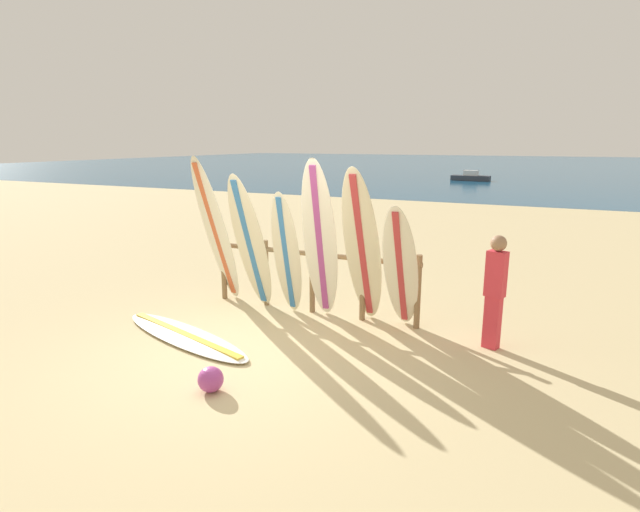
{
  "coord_description": "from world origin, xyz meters",
  "views": [
    {
      "loc": [
        3.48,
        -5.12,
        2.73
      ],
      "look_at": [
        0.08,
        2.19,
        0.88
      ],
      "focal_mm": 28.08,
      "sensor_mm": 36.0,
      "label": 1
    }
  ],
  "objects_px": {
    "surfboard_leaning_left": "(250,243)",
    "surfboard_leaning_center_left": "(287,254)",
    "surfboard_leaning_center_right": "(362,249)",
    "surfboard_leaning_right": "(401,269)",
    "small_boat_offshore": "(471,177)",
    "surfboard_leaning_center": "(320,241)",
    "surfboard_lying_on_sand": "(185,336)",
    "beach_ball": "(211,379)",
    "surfboard_leaning_far_left": "(216,232)",
    "surfboard_rack": "(312,271)",
    "beachgoer_standing": "(495,287)"
  },
  "relations": [
    {
      "from": "surfboard_leaning_left",
      "to": "surfboard_leaning_center_left",
      "type": "distance_m",
      "value": 0.63
    },
    {
      "from": "surfboard_leaning_center_right",
      "to": "surfboard_leaning_right",
      "type": "height_order",
      "value": "surfboard_leaning_center_right"
    },
    {
      "from": "small_boat_offshore",
      "to": "surfboard_leaning_center",
      "type": "bearing_deg",
      "value": -85.71
    },
    {
      "from": "surfboard_lying_on_sand",
      "to": "small_boat_offshore",
      "type": "bearing_deg",
      "value": 91.47
    },
    {
      "from": "surfboard_leaning_right",
      "to": "surfboard_lying_on_sand",
      "type": "relative_size",
      "value": 0.7
    },
    {
      "from": "surfboard_leaning_right",
      "to": "beach_ball",
      "type": "height_order",
      "value": "surfboard_leaning_right"
    },
    {
      "from": "surfboard_leaning_center",
      "to": "surfboard_leaning_right",
      "type": "bearing_deg",
      "value": 1.33
    },
    {
      "from": "surfboard_leaning_far_left",
      "to": "surfboard_lying_on_sand",
      "type": "relative_size",
      "value": 0.92
    },
    {
      "from": "surfboard_leaning_far_left",
      "to": "surfboard_leaning_right",
      "type": "bearing_deg",
      "value": 0.01
    },
    {
      "from": "surfboard_leaning_center",
      "to": "surfboard_rack",
      "type": "bearing_deg",
      "value": 131.45
    },
    {
      "from": "surfboard_leaning_center_left",
      "to": "beach_ball",
      "type": "xyz_separation_m",
      "value": [
        0.44,
        -2.6,
        -0.86
      ]
    },
    {
      "from": "surfboard_leaning_right",
      "to": "beach_ball",
      "type": "xyz_separation_m",
      "value": [
        -1.41,
        -2.58,
        -0.82
      ]
    },
    {
      "from": "surfboard_lying_on_sand",
      "to": "surfboard_leaning_right",
      "type": "bearing_deg",
      "value": 28.52
    },
    {
      "from": "surfboard_leaning_left",
      "to": "surfboard_leaning_center_left",
      "type": "bearing_deg",
      "value": 9.0
    },
    {
      "from": "surfboard_rack",
      "to": "surfboard_lying_on_sand",
      "type": "relative_size",
      "value": 1.29
    },
    {
      "from": "surfboard_leaning_center",
      "to": "surfboard_leaning_center_right",
      "type": "xyz_separation_m",
      "value": [
        0.69,
        -0.04,
        -0.05
      ]
    },
    {
      "from": "surfboard_leaning_far_left",
      "to": "surfboard_leaning_center_right",
      "type": "height_order",
      "value": "surfboard_leaning_far_left"
    },
    {
      "from": "surfboard_rack",
      "to": "small_boat_offshore",
      "type": "relative_size",
      "value": 1.32
    },
    {
      "from": "surfboard_leaning_center_right",
      "to": "beachgoer_standing",
      "type": "xyz_separation_m",
      "value": [
        1.84,
        0.08,
        -0.36
      ]
    },
    {
      "from": "surfboard_leaning_center_right",
      "to": "beachgoer_standing",
      "type": "height_order",
      "value": "surfboard_leaning_center_right"
    },
    {
      "from": "surfboard_leaning_left",
      "to": "small_boat_offshore",
      "type": "distance_m",
      "value": 30.37
    },
    {
      "from": "beach_ball",
      "to": "surfboard_lying_on_sand",
      "type": "bearing_deg",
      "value": 139.43
    },
    {
      "from": "surfboard_lying_on_sand",
      "to": "beachgoer_standing",
      "type": "xyz_separation_m",
      "value": [
        3.99,
        1.48,
        0.82
      ]
    },
    {
      "from": "surfboard_leaning_left",
      "to": "surfboard_lying_on_sand",
      "type": "bearing_deg",
      "value": -100.35
    },
    {
      "from": "surfboard_leaning_left",
      "to": "surfboard_leaning_center",
      "type": "distance_m",
      "value": 1.21
    },
    {
      "from": "surfboard_leaning_center_left",
      "to": "beach_ball",
      "type": "height_order",
      "value": "surfboard_leaning_center_left"
    },
    {
      "from": "surfboard_leaning_left",
      "to": "beach_ball",
      "type": "xyz_separation_m",
      "value": [
        1.05,
        -2.5,
        -0.99
      ]
    },
    {
      "from": "surfboard_rack",
      "to": "beachgoer_standing",
      "type": "relative_size",
      "value": 2.3
    },
    {
      "from": "surfboard_leaning_left",
      "to": "beach_ball",
      "type": "height_order",
      "value": "surfboard_leaning_left"
    },
    {
      "from": "surfboard_leaning_left",
      "to": "surfboard_leaning_center",
      "type": "bearing_deg",
      "value": 2.44
    },
    {
      "from": "surfboard_leaning_far_left",
      "to": "surfboard_leaning_left",
      "type": "bearing_deg",
      "value": -6.34
    },
    {
      "from": "surfboard_leaning_far_left",
      "to": "surfboard_lying_on_sand",
      "type": "bearing_deg",
      "value": -72.55
    },
    {
      "from": "surfboard_leaning_right",
      "to": "surfboard_leaning_center_left",
      "type": "bearing_deg",
      "value": 179.52
    },
    {
      "from": "surfboard_leaning_far_left",
      "to": "beachgoer_standing",
      "type": "distance_m",
      "value": 4.47
    },
    {
      "from": "surfboard_rack",
      "to": "surfboard_leaning_far_left",
      "type": "xyz_separation_m",
      "value": [
        -1.63,
        -0.3,
        0.56
      ]
    },
    {
      "from": "surfboard_leaning_far_left",
      "to": "surfboard_lying_on_sand",
      "type": "xyz_separation_m",
      "value": [
        0.46,
        -1.47,
        -1.23
      ]
    },
    {
      "from": "surfboard_leaning_center_right",
      "to": "surfboard_leaning_right",
      "type": "relative_size",
      "value": 1.26
    },
    {
      "from": "surfboard_leaning_far_left",
      "to": "surfboard_leaning_left",
      "type": "distance_m",
      "value": 0.73
    },
    {
      "from": "surfboard_rack",
      "to": "surfboard_leaning_right",
      "type": "relative_size",
      "value": 1.84
    },
    {
      "from": "surfboard_leaning_center",
      "to": "surfboard_leaning_center_right",
      "type": "bearing_deg",
      "value": -3.55
    },
    {
      "from": "surfboard_lying_on_sand",
      "to": "beach_ball",
      "type": "xyz_separation_m",
      "value": [
        1.3,
        -1.11,
        0.11
      ]
    },
    {
      "from": "surfboard_rack",
      "to": "surfboard_lying_on_sand",
      "type": "distance_m",
      "value": 2.22
    },
    {
      "from": "surfboard_leaning_center",
      "to": "beachgoer_standing",
      "type": "distance_m",
      "value": 2.57
    },
    {
      "from": "surfboard_rack",
      "to": "beach_ball",
      "type": "xyz_separation_m",
      "value": [
        0.14,
        -2.89,
        -0.56
      ]
    },
    {
      "from": "surfboard_leaning_center_right",
      "to": "surfboard_lying_on_sand",
      "type": "relative_size",
      "value": 0.88
    },
    {
      "from": "surfboard_leaning_far_left",
      "to": "small_boat_offshore",
      "type": "distance_m",
      "value": 30.28
    },
    {
      "from": "surfboard_leaning_right",
      "to": "beachgoer_standing",
      "type": "bearing_deg",
      "value": 0.56
    },
    {
      "from": "surfboard_rack",
      "to": "beach_ball",
      "type": "relative_size",
      "value": 12.3
    },
    {
      "from": "surfboard_leaning_center",
      "to": "surfboard_lying_on_sand",
      "type": "xyz_separation_m",
      "value": [
        -1.46,
        -1.44,
        -1.23
      ]
    },
    {
      "from": "surfboard_lying_on_sand",
      "to": "surfboard_leaning_center_right",
      "type": "bearing_deg",
      "value": 33.02
    }
  ]
}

